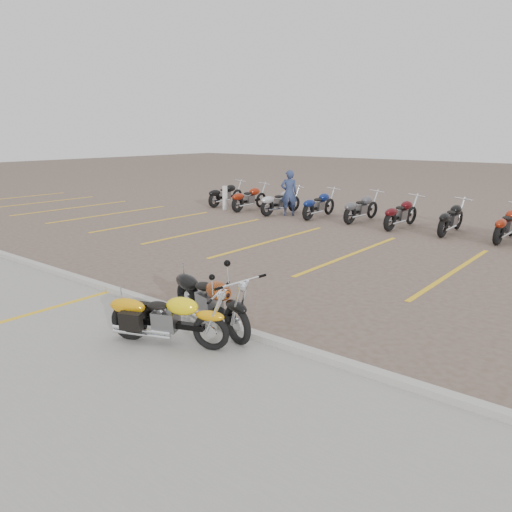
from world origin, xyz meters
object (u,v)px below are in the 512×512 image
(yellow_cruiser, at_px, (166,320))
(bollard, at_px, (225,198))
(flame_cruiser, at_px, (210,303))
(person_a, at_px, (289,193))

(yellow_cruiser, xyz_separation_m, bollard, (-8.61, 10.78, 0.09))
(flame_cruiser, xyz_separation_m, person_a, (-5.72, 10.35, 0.44))
(flame_cruiser, bearing_deg, yellow_cruiser, -79.40)
(person_a, bearing_deg, yellow_cruiser, 74.54)
(flame_cruiser, distance_m, person_a, 11.83)
(yellow_cruiser, xyz_separation_m, flame_cruiser, (0.07, 0.90, 0.05))
(yellow_cruiser, bearing_deg, flame_cruiser, 64.31)
(flame_cruiser, relative_size, person_a, 1.22)
(flame_cruiser, height_order, person_a, person_a)
(yellow_cruiser, relative_size, person_a, 1.07)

